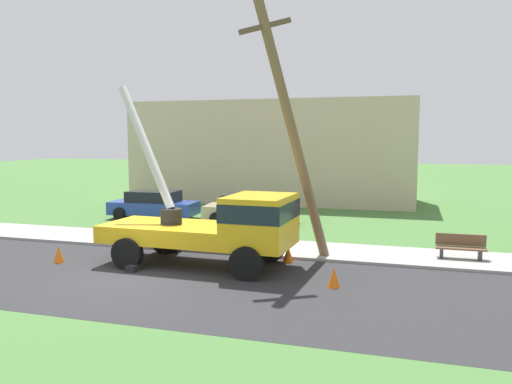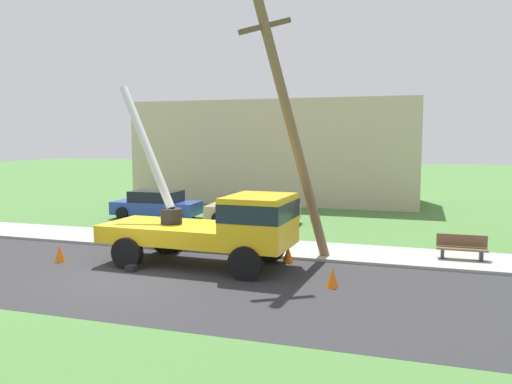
{
  "view_description": "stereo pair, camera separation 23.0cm",
  "coord_description": "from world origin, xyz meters",
  "px_view_note": "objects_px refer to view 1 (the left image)",
  "views": [
    {
      "loc": [
        7.97,
        -13.22,
        4.13
      ],
      "look_at": [
        2.97,
        3.07,
        2.32
      ],
      "focal_mm": 36.21,
      "sensor_mm": 36.0,
      "label": 1
    },
    {
      "loc": [
        8.19,
        -13.15,
        4.13
      ],
      "look_at": [
        2.97,
        3.07,
        2.32
      ],
      "focal_mm": 36.21,
      "sensor_mm": 36.0,
      "label": 2
    }
  ],
  "objects_px": {
    "utility_truck": "(222,223)",
    "parked_sedan_blue": "(154,205)",
    "leaning_utility_pole": "(291,127)",
    "traffic_cone_curbside": "(288,254)",
    "traffic_cone_behind": "(59,254)",
    "traffic_cone_ahead": "(334,277)",
    "parked_sedan_tan": "(251,209)",
    "park_bench": "(461,248)"
  },
  "relations": [
    {
      "from": "utility_truck",
      "to": "parked_sedan_blue",
      "type": "relative_size",
      "value": 1.5
    },
    {
      "from": "leaning_utility_pole",
      "to": "traffic_cone_curbside",
      "type": "distance_m",
      "value": 4.19
    },
    {
      "from": "parked_sedan_blue",
      "to": "traffic_cone_behind",
      "type": "bearing_deg",
      "value": -80.93
    },
    {
      "from": "leaning_utility_pole",
      "to": "traffic_cone_curbside",
      "type": "relative_size",
      "value": 15.55
    },
    {
      "from": "traffic_cone_curbside",
      "to": "traffic_cone_behind",
      "type": "bearing_deg",
      "value": -162.7
    },
    {
      "from": "leaning_utility_pole",
      "to": "traffic_cone_ahead",
      "type": "xyz_separation_m",
      "value": [
        1.83,
        -2.55,
        -4.18
      ]
    },
    {
      "from": "traffic_cone_behind",
      "to": "parked_sedan_tan",
      "type": "height_order",
      "value": "parked_sedan_tan"
    },
    {
      "from": "traffic_cone_behind",
      "to": "parked_sedan_blue",
      "type": "xyz_separation_m",
      "value": [
        -1.49,
        9.32,
        0.43
      ]
    },
    {
      "from": "leaning_utility_pole",
      "to": "parked_sedan_blue",
      "type": "bearing_deg",
      "value": 141.8
    },
    {
      "from": "traffic_cone_behind",
      "to": "parked_sedan_blue",
      "type": "distance_m",
      "value": 9.44
    },
    {
      "from": "traffic_cone_behind",
      "to": "leaning_utility_pole",
      "type": "bearing_deg",
      "value": 18.24
    },
    {
      "from": "traffic_cone_ahead",
      "to": "traffic_cone_curbside",
      "type": "bearing_deg",
      "value": 127.88
    },
    {
      "from": "traffic_cone_behind",
      "to": "traffic_cone_ahead",
      "type": "bearing_deg",
      "value": -0.94
    },
    {
      "from": "traffic_cone_ahead",
      "to": "leaning_utility_pole",
      "type": "bearing_deg",
      "value": 125.67
    },
    {
      "from": "leaning_utility_pole",
      "to": "parked_sedan_blue",
      "type": "height_order",
      "value": "leaning_utility_pole"
    },
    {
      "from": "traffic_cone_curbside",
      "to": "parked_sedan_blue",
      "type": "bearing_deg",
      "value": 141.09
    },
    {
      "from": "traffic_cone_ahead",
      "to": "park_bench",
      "type": "height_order",
      "value": "park_bench"
    },
    {
      "from": "traffic_cone_ahead",
      "to": "traffic_cone_curbside",
      "type": "height_order",
      "value": "same"
    },
    {
      "from": "park_bench",
      "to": "parked_sedan_tan",
      "type": "bearing_deg",
      "value": 150.36
    },
    {
      "from": "traffic_cone_ahead",
      "to": "parked_sedan_blue",
      "type": "relative_size",
      "value": 0.12
    },
    {
      "from": "leaning_utility_pole",
      "to": "parked_sedan_tan",
      "type": "xyz_separation_m",
      "value": [
        -3.57,
        6.84,
        -3.75
      ]
    },
    {
      "from": "traffic_cone_ahead",
      "to": "traffic_cone_behind",
      "type": "distance_m",
      "value": 9.13
    },
    {
      "from": "utility_truck",
      "to": "parked_sedan_blue",
      "type": "distance_m",
      "value": 10.75
    },
    {
      "from": "traffic_cone_behind",
      "to": "park_bench",
      "type": "bearing_deg",
      "value": 17.93
    },
    {
      "from": "traffic_cone_ahead",
      "to": "parked_sedan_tan",
      "type": "xyz_separation_m",
      "value": [
        -5.4,
        9.39,
        0.43
      ]
    },
    {
      "from": "parked_sedan_tan",
      "to": "park_bench",
      "type": "relative_size",
      "value": 2.83
    },
    {
      "from": "parked_sedan_blue",
      "to": "utility_truck",
      "type": "bearing_deg",
      "value": -50.3
    },
    {
      "from": "parked_sedan_blue",
      "to": "parked_sedan_tan",
      "type": "height_order",
      "value": "same"
    },
    {
      "from": "parked_sedan_tan",
      "to": "traffic_cone_behind",
      "type": "bearing_deg",
      "value": -111.99
    },
    {
      "from": "traffic_cone_behind",
      "to": "parked_sedan_tan",
      "type": "relative_size",
      "value": 0.12
    },
    {
      "from": "traffic_cone_behind",
      "to": "parked_sedan_tan",
      "type": "distance_m",
      "value": 9.97
    },
    {
      "from": "leaning_utility_pole",
      "to": "park_bench",
      "type": "bearing_deg",
      "value": 17.52
    },
    {
      "from": "parked_sedan_blue",
      "to": "parked_sedan_tan",
      "type": "distance_m",
      "value": 5.22
    },
    {
      "from": "traffic_cone_behind",
      "to": "park_bench",
      "type": "distance_m",
      "value": 13.38
    },
    {
      "from": "park_bench",
      "to": "parked_sedan_blue",
      "type": "bearing_deg",
      "value": 159.92
    },
    {
      "from": "leaning_utility_pole",
      "to": "traffic_cone_behind",
      "type": "bearing_deg",
      "value": -161.76
    },
    {
      "from": "traffic_cone_behind",
      "to": "traffic_cone_curbside",
      "type": "xyz_separation_m",
      "value": [
        7.25,
        2.26,
        0.0
      ]
    },
    {
      "from": "traffic_cone_ahead",
      "to": "park_bench",
      "type": "bearing_deg",
      "value": 49.86
    },
    {
      "from": "leaning_utility_pole",
      "to": "parked_sedan_blue",
      "type": "xyz_separation_m",
      "value": [
        -8.78,
        6.91,
        -3.75
      ]
    },
    {
      "from": "traffic_cone_ahead",
      "to": "traffic_cone_behind",
      "type": "bearing_deg",
      "value": 179.06
    },
    {
      "from": "traffic_cone_behind",
      "to": "park_bench",
      "type": "xyz_separation_m",
      "value": [
        12.73,
        4.12,
        0.18
      ]
    },
    {
      "from": "leaning_utility_pole",
      "to": "utility_truck",
      "type": "bearing_deg",
      "value": -145.16
    }
  ]
}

